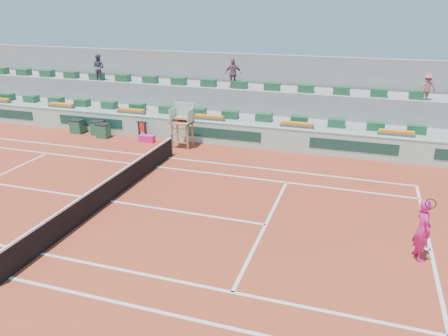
# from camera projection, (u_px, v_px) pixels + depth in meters

# --- Properties ---
(ground) EXTENTS (90.00, 90.00, 0.00)m
(ground) POSITION_uv_depth(u_px,v_px,m) (111.00, 201.00, 17.61)
(ground) COLOR maroon
(ground) RESTS_ON ground
(seating_tier_lower) EXTENTS (36.00, 4.00, 1.20)m
(seating_tier_lower) POSITION_uv_depth(u_px,v_px,m) (204.00, 121.00, 26.89)
(seating_tier_lower) COLOR gray
(seating_tier_lower) RESTS_ON ground
(seating_tier_upper) EXTENTS (36.00, 2.40, 2.60)m
(seating_tier_upper) POSITION_uv_depth(u_px,v_px,m) (212.00, 105.00, 28.05)
(seating_tier_upper) COLOR gray
(seating_tier_upper) RESTS_ON ground
(stadium_back_wall) EXTENTS (36.00, 0.40, 4.40)m
(stadium_back_wall) POSITION_uv_depth(u_px,v_px,m) (220.00, 86.00, 29.15)
(stadium_back_wall) COLOR gray
(stadium_back_wall) RESTS_ON ground
(player_bag) EXTENTS (0.89, 0.39, 0.39)m
(player_bag) POSITION_uv_depth(u_px,v_px,m) (147.00, 139.00, 24.93)
(player_bag) COLOR #DC1C7F
(player_bag) RESTS_ON ground
(spectator_left) EXTENTS (0.84, 0.66, 1.70)m
(spectator_left) POSITION_uv_depth(u_px,v_px,m) (98.00, 67.00, 28.84)
(spectator_left) COLOR #494955
(spectator_left) RESTS_ON seating_tier_upper
(spectator_mid) EXTENTS (1.09, 0.75, 1.73)m
(spectator_mid) POSITION_uv_depth(u_px,v_px,m) (233.00, 74.00, 26.25)
(spectator_mid) COLOR #724C59
(spectator_mid) RESTS_ON seating_tier_upper
(spectator_right) EXTENTS (0.99, 0.69, 1.40)m
(spectator_right) POSITION_uv_depth(u_px,v_px,m) (427.00, 87.00, 23.03)
(spectator_right) COLOR #A8545C
(spectator_right) RESTS_ON seating_tier_upper
(court_lines) EXTENTS (23.89, 11.09, 0.01)m
(court_lines) POSITION_uv_depth(u_px,v_px,m) (111.00, 201.00, 17.60)
(court_lines) COLOR silver
(court_lines) RESTS_ON ground
(tennis_net) EXTENTS (0.10, 11.97, 1.10)m
(tennis_net) POSITION_uv_depth(u_px,v_px,m) (110.00, 189.00, 17.42)
(tennis_net) COLOR black
(tennis_net) RESTS_ON ground
(advertising_hoarding) EXTENTS (36.00, 0.34, 1.26)m
(advertising_hoarding) POSITION_uv_depth(u_px,v_px,m) (190.00, 130.00, 24.91)
(advertising_hoarding) COLOR #9EC7B5
(advertising_hoarding) RESTS_ON ground
(umpire_chair) EXTENTS (1.10, 0.90, 2.40)m
(umpire_chair) POSITION_uv_depth(u_px,v_px,m) (183.00, 119.00, 23.70)
(umpire_chair) COLOR #9D653B
(umpire_chair) RESTS_ON ground
(seat_row_lower) EXTENTS (32.90, 0.60, 0.44)m
(seat_row_lower) POSITION_uv_depth(u_px,v_px,m) (198.00, 112.00, 25.79)
(seat_row_lower) COLOR #1B5230
(seat_row_lower) RESTS_ON seating_tier_lower
(seat_row_upper) EXTENTS (32.90, 0.60, 0.44)m
(seat_row_upper) POSITION_uv_depth(u_px,v_px,m) (209.00, 83.00, 26.98)
(seat_row_upper) COLOR #1B5230
(seat_row_upper) RESTS_ON seating_tier_upper
(flower_planters) EXTENTS (26.80, 0.36, 0.28)m
(flower_planters) POSITION_uv_depth(u_px,v_px,m) (169.00, 114.00, 25.55)
(flower_planters) COLOR #505050
(flower_planters) RESTS_ON seating_tier_lower
(drink_cooler_a) EXTENTS (0.72, 0.63, 0.84)m
(drink_cooler_a) POSITION_uv_depth(u_px,v_px,m) (103.00, 131.00, 25.66)
(drink_cooler_a) COLOR #1C5436
(drink_cooler_a) RESTS_ON ground
(drink_cooler_b) EXTENTS (0.73, 0.63, 0.84)m
(drink_cooler_b) POSITION_uv_depth(u_px,v_px,m) (98.00, 128.00, 26.21)
(drink_cooler_b) COLOR #1C5436
(drink_cooler_b) RESTS_ON ground
(drink_cooler_c) EXTENTS (0.77, 0.67, 0.84)m
(drink_cooler_c) POSITION_uv_depth(u_px,v_px,m) (77.00, 126.00, 26.56)
(drink_cooler_c) COLOR #1C5436
(drink_cooler_c) RESTS_ON ground
(towel_rack) EXTENTS (0.64, 0.11, 1.03)m
(towel_rack) POSITION_uv_depth(u_px,v_px,m) (142.00, 129.00, 25.36)
(towel_rack) COLOR black
(towel_rack) RESTS_ON ground
(tennis_player) EXTENTS (0.68, 0.98, 2.28)m
(tennis_player) POSITION_uv_depth(u_px,v_px,m) (423.00, 230.00, 13.37)
(tennis_player) COLOR #DC1C7F
(tennis_player) RESTS_ON ground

